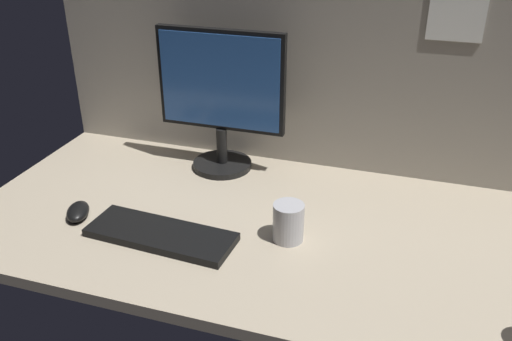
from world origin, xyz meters
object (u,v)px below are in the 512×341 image
keyboard (161,235)px  mug_steel (288,222)px  monitor (221,95)px  mouse (78,211)px

keyboard → mug_steel: (29.90, 9.18, 3.87)cm
keyboard → mug_steel: mug_steel is taller
keyboard → monitor: bearing=92.7°
monitor → keyboard: size_ratio=1.15×
monitor → mug_steel: (29.26, -32.31, -18.27)cm
keyboard → mouse: (-25.02, 2.25, 0.70)cm
monitor → mug_steel: size_ratio=4.35×
monitor → keyboard: (-0.64, -41.48, -22.15)cm
monitor → mouse: bearing=-123.2°
keyboard → mug_steel: size_ratio=3.80×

